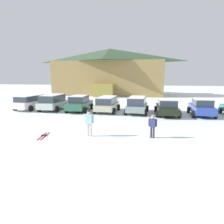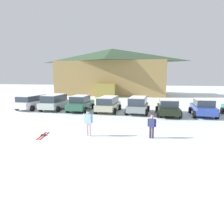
# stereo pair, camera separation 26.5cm
# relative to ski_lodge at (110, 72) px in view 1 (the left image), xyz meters

# --- Properties ---
(ground) EXTENTS (160.00, 160.00, 0.00)m
(ground) POSITION_rel_ski_lodge_xyz_m (4.61, -32.87, -4.71)
(ground) COLOR white
(ski_lodge) EXTENTS (22.12, 11.99, 9.31)m
(ski_lodge) POSITION_rel_ski_lodge_xyz_m (0.00, 0.00, 0.00)
(ski_lodge) COLOR olive
(ski_lodge) RESTS_ON ground
(parked_white_suv) EXTENTS (2.30, 4.81, 1.60)m
(parked_white_suv) POSITION_rel_ski_lodge_xyz_m (-4.88, -20.70, -3.84)
(parked_white_suv) COLOR white
(parked_white_suv) RESTS_ON ground
(parked_silver_wagon) EXTENTS (2.28, 4.06, 1.74)m
(parked_silver_wagon) POSITION_rel_ski_lodge_xyz_m (-1.98, -20.95, -3.78)
(parked_silver_wagon) COLOR #B8C2BE
(parked_silver_wagon) RESTS_ON ground
(parked_green_coupe) EXTENTS (2.31, 4.52, 1.69)m
(parked_green_coupe) POSITION_rel_ski_lodge_xyz_m (1.05, -20.85, -3.86)
(parked_green_coupe) COLOR #2C614B
(parked_green_coupe) RESTS_ON ground
(parked_beige_suv) EXTENTS (2.24, 4.35, 1.61)m
(parked_beige_suv) POSITION_rel_ski_lodge_xyz_m (4.10, -20.81, -3.84)
(parked_beige_suv) COLOR #B3B092
(parked_beige_suv) RESTS_ON ground
(parked_grey_wagon) EXTENTS (2.28, 4.09, 1.68)m
(parked_grey_wagon) POSITION_rel_ski_lodge_xyz_m (7.24, -21.02, -3.81)
(parked_grey_wagon) COLOR gray
(parked_grey_wagon) RESTS_ON ground
(parked_black_sedan) EXTENTS (2.31, 4.61, 1.57)m
(parked_black_sedan) POSITION_rel_ski_lodge_xyz_m (10.14, -21.44, -3.91)
(parked_black_sedan) COLOR black
(parked_black_sedan) RESTS_ON ground
(parked_blue_hatchback) EXTENTS (2.10, 4.12, 1.64)m
(parked_blue_hatchback) POSITION_rel_ski_lodge_xyz_m (13.34, -21.13, -3.89)
(parked_blue_hatchback) COLOR #2D44A3
(parked_blue_hatchback) RESTS_ON ground
(skier_adult_in_blue_parka) EXTENTS (0.62, 0.25, 1.67)m
(skier_adult_in_blue_parka) POSITION_rel_ski_lodge_xyz_m (4.91, -29.63, -3.77)
(skier_adult_in_blue_parka) COLOR beige
(skier_adult_in_blue_parka) RESTS_ON ground
(skier_teen_in_navy_coat) EXTENTS (0.52, 0.26, 1.41)m
(skier_teen_in_navy_coat) POSITION_rel_ski_lodge_xyz_m (8.76, -29.23, -3.92)
(skier_teen_in_navy_coat) COLOR #3A2F47
(skier_teen_in_navy_coat) RESTS_ON ground
(pair_of_skis) EXTENTS (0.59, 1.65, 0.08)m
(pair_of_skis) POSITION_rel_ski_lodge_xyz_m (2.13, -30.21, -4.69)
(pair_of_skis) COLOR red
(pair_of_skis) RESTS_ON ground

